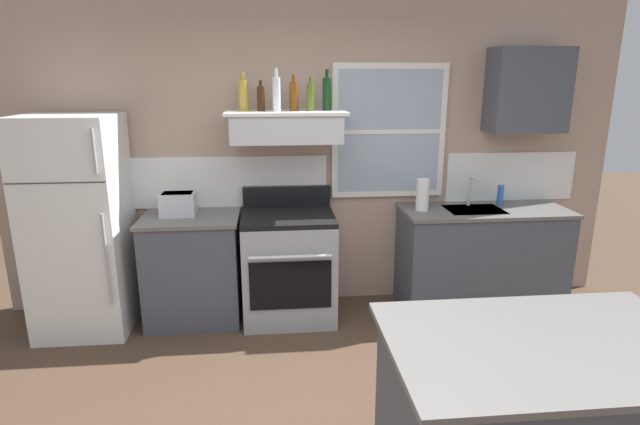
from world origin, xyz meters
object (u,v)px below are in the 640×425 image
object	(u,v)px
bottle_clear_tall	(276,93)
dish_soap_bottle	(500,195)
bottle_brown_stout	(261,98)
bottle_dark_green_wine	(327,93)
toaster	(178,204)
bottle_champagne_gold_foil	(243,95)
refrigerator	(80,226)
paper_towel_roll	(423,195)
stove_range	(289,265)
bottle_amber_wine	(294,96)
bottle_olive_oil_square	(310,97)

from	to	relation	value
bottle_clear_tall	dish_soap_bottle	bearing A→B (deg)	2.46
bottle_brown_stout	bottle_dark_green_wine	xyz separation A→B (m)	(0.53, 0.04, 0.04)
toaster	bottle_dark_green_wine	bearing A→B (deg)	3.68
dish_soap_bottle	bottle_champagne_gold_foil	bearing A→B (deg)	179.61
refrigerator	bottle_brown_stout	distance (m)	1.76
paper_towel_roll	dish_soap_bottle	xyz separation A→B (m)	(0.74, 0.10, -0.04)
bottle_brown_stout	bottle_clear_tall	distance (m)	0.14
bottle_clear_tall	paper_towel_roll	bearing A→B (deg)	-0.76
bottle_brown_stout	paper_towel_roll	world-z (taller)	bottle_brown_stout
dish_soap_bottle	stove_range	bearing A→B (deg)	-175.82
stove_range	dish_soap_bottle	size ratio (longest dim) A/B	6.06
bottle_champagne_gold_foil	dish_soap_bottle	xyz separation A→B (m)	(2.22, -0.02, -0.87)
stove_range	bottle_brown_stout	xyz separation A→B (m)	(-0.20, 0.11, 1.38)
bottle_clear_tall	dish_soap_bottle	xyz separation A→B (m)	(1.95, 0.08, -0.88)
paper_towel_roll	bottle_champagne_gold_foil	bearing A→B (deg)	175.55
bottle_clear_tall	paper_towel_roll	world-z (taller)	bottle_clear_tall
stove_range	bottle_champagne_gold_foil	distance (m)	1.45
toaster	dish_soap_bottle	world-z (taller)	toaster
toaster	bottle_dark_green_wine	xyz separation A→B (m)	(1.23, 0.08, 0.87)
bottle_amber_wine	refrigerator	bearing A→B (deg)	-175.32
dish_soap_bottle	bottle_dark_green_wine	bearing A→B (deg)	179.68
bottle_brown_stout	dish_soap_bottle	world-z (taller)	bottle_brown_stout
paper_towel_roll	dish_soap_bottle	size ratio (longest dim) A/B	1.50
bottle_champagne_gold_foil	bottle_amber_wine	distance (m)	0.40
refrigerator	bottle_champagne_gold_foil	xyz separation A→B (m)	(1.31, 0.18, 1.00)
bottle_dark_green_wine	bottle_clear_tall	bearing A→B (deg)	-167.29
bottle_olive_oil_square	bottle_dark_green_wine	world-z (taller)	bottle_dark_green_wine
bottle_champagne_gold_foil	bottle_clear_tall	distance (m)	0.28
bottle_olive_oil_square	paper_towel_roll	bearing A→B (deg)	-3.23
refrigerator	bottle_champagne_gold_foil	world-z (taller)	bottle_champagne_gold_foil
stove_range	bottle_brown_stout	world-z (taller)	bottle_brown_stout
bottle_olive_oil_square	bottle_clear_tall	bearing A→B (deg)	-172.17
toaster	bottle_olive_oil_square	size ratio (longest dim) A/B	1.12
bottle_champagne_gold_foil	bottle_brown_stout	world-z (taller)	bottle_champagne_gold_foil
bottle_champagne_gold_foil	bottle_clear_tall	xyz separation A→B (m)	(0.26, -0.10, 0.01)
refrigerator	dish_soap_bottle	xyz separation A→B (m)	(3.53, 0.16, 0.13)
bottle_brown_stout	bottle_champagne_gold_foil	bearing A→B (deg)	162.45
paper_towel_roll	dish_soap_bottle	distance (m)	0.75
bottle_clear_tall	bottle_amber_wine	size ratio (longest dim) A/B	1.17
bottle_champagne_gold_foil	bottle_dark_green_wine	size ratio (longest dim) A/B	0.93
bottle_dark_green_wine	stove_range	bearing A→B (deg)	-156.53
bottle_dark_green_wine	paper_towel_roll	world-z (taller)	bottle_dark_green_wine
stove_range	bottle_brown_stout	distance (m)	1.40
bottle_amber_wine	bottle_olive_oil_square	xyz separation A→B (m)	(0.13, -0.03, -0.01)
stove_range	bottle_champagne_gold_foil	world-z (taller)	bottle_champagne_gold_foil
bottle_brown_stout	toaster	bearing A→B (deg)	-176.60
bottle_dark_green_wine	paper_towel_roll	xyz separation A→B (m)	(0.81, -0.11, -0.84)
bottle_champagne_gold_foil	paper_towel_roll	world-z (taller)	bottle_champagne_gold_foil
stove_range	bottle_olive_oil_square	distance (m)	1.41
bottle_champagne_gold_foil	bottle_amber_wine	xyz separation A→B (m)	(0.40, -0.04, -0.01)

